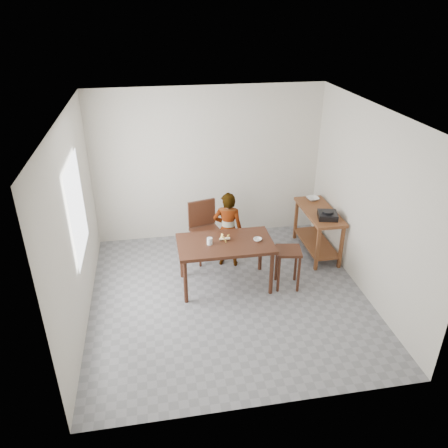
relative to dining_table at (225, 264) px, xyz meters
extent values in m
cube|color=slate|center=(0.00, -0.30, -0.40)|extent=(4.00, 4.00, 0.04)
cube|color=white|center=(0.00, -0.30, 2.35)|extent=(4.00, 4.00, 0.04)
cube|color=beige|center=(0.00, 1.72, 0.98)|extent=(4.00, 0.04, 2.70)
cube|color=beige|center=(0.00, -2.32, 0.98)|extent=(4.00, 0.04, 2.70)
cube|color=beige|center=(-2.02, -0.30, 0.98)|extent=(0.04, 4.00, 2.70)
cube|color=beige|center=(2.02, -0.30, 0.98)|extent=(0.04, 4.00, 2.70)
cube|color=white|center=(-1.97, -0.10, 1.12)|extent=(0.02, 1.10, 1.30)
imported|color=white|center=(0.15, 0.58, 0.27)|extent=(0.53, 0.42, 1.28)
cylinder|color=silver|center=(-0.23, -0.02, 0.43)|extent=(0.09, 0.09, 0.10)
imported|color=white|center=(0.48, -0.04, 0.39)|extent=(0.16, 0.16, 0.04)
imported|color=white|center=(1.75, 1.12, 0.45)|extent=(0.23, 0.23, 0.05)
cube|color=black|center=(1.73, 0.40, 0.47)|extent=(0.36, 0.36, 0.10)
camera|label=1|loc=(-0.97, -5.47, 3.54)|focal=35.00mm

